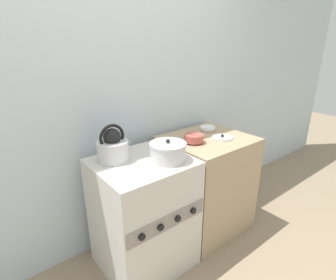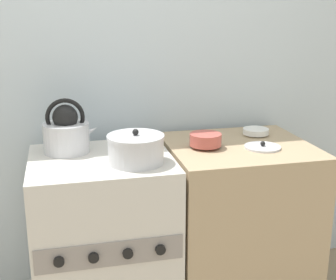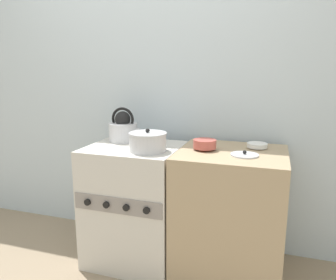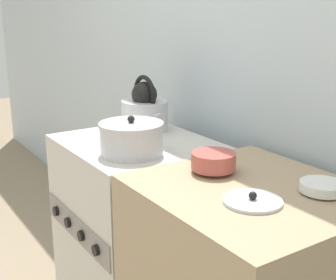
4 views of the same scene
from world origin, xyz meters
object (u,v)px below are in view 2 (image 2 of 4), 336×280
(small_ceramic_bowl, at_px, (256,131))
(kettle, at_px, (67,132))
(cooking_pot, at_px, (136,149))
(enamel_bowl, at_px, (205,140))
(stove, at_px, (104,243))
(loose_pot_lid, at_px, (263,147))

(small_ceramic_bowl, bearing_deg, kettle, -177.33)
(kettle, xyz_separation_m, cooking_pot, (0.29, -0.23, -0.03))
(small_ceramic_bowl, bearing_deg, enamel_bowl, -154.36)
(stove, relative_size, loose_pot_lid, 4.97)
(enamel_bowl, height_order, loose_pot_lid, enamel_bowl)
(stove, relative_size, cooking_pot, 3.44)
(loose_pot_lid, bearing_deg, enamel_bowl, 165.65)
(small_ceramic_bowl, xyz_separation_m, loose_pot_lid, (-0.06, -0.22, -0.01))
(small_ceramic_bowl, height_order, loose_pot_lid, small_ceramic_bowl)
(cooking_pot, distance_m, loose_pot_lid, 0.62)
(stove, xyz_separation_m, kettle, (-0.14, 0.13, 0.53))
(kettle, bearing_deg, enamel_bowl, -9.85)
(kettle, distance_m, loose_pot_lid, 0.93)
(cooking_pot, xyz_separation_m, small_ceramic_bowl, (0.68, 0.28, -0.04))
(kettle, height_order, loose_pot_lid, kettle)
(stove, xyz_separation_m, cooking_pot, (0.14, -0.10, 0.49))
(kettle, bearing_deg, small_ceramic_bowl, 2.67)
(kettle, relative_size, small_ceramic_bowl, 1.93)
(cooking_pot, height_order, loose_pot_lid, cooking_pot)
(kettle, bearing_deg, stove, -41.88)
(cooking_pot, bearing_deg, small_ceramic_bowl, 21.99)
(kettle, distance_m, enamel_bowl, 0.65)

